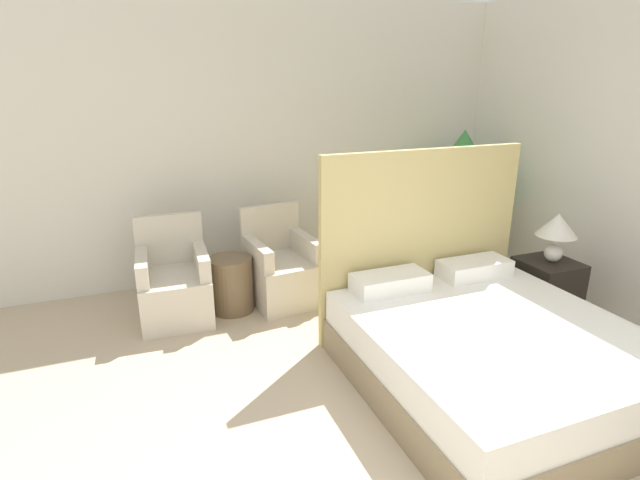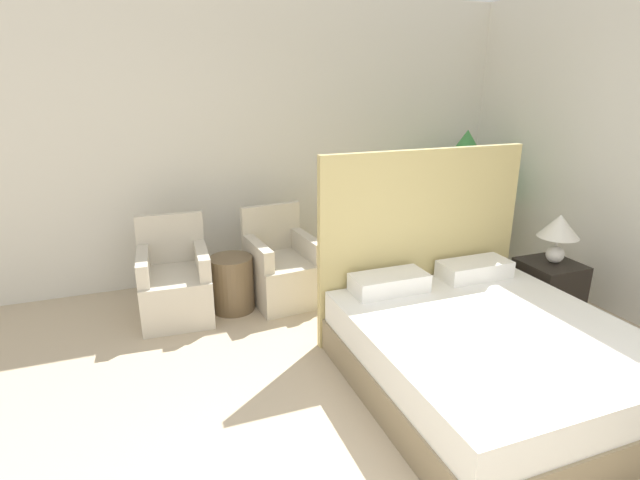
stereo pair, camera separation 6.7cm
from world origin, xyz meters
The scene contains 8 objects.
wall_back centered at (0.00, 3.98, 1.45)m, with size 10.00×0.06×2.90m.
bed centered at (1.04, 1.29, 0.30)m, with size 1.81×1.97×1.56m.
armchair_near_window_left centered at (-0.89, 3.14, 0.28)m, with size 0.64×0.72×0.90m.
armchair_near_window_right centered at (0.12, 3.14, 0.28)m, with size 0.66×0.74×0.90m.
potted_palm centered at (2.28, 3.32, 1.10)m, with size 1.05×1.05×1.55m.
nightstand centered at (2.25, 1.94, 0.26)m, with size 0.47×0.47×0.53m.
table_lamp centered at (2.27, 1.93, 0.83)m, with size 0.35×0.35×0.44m.
side_table centered at (-0.38, 3.10, 0.26)m, with size 0.40×0.40×0.52m.
Camera 1 is at (-1.19, -1.17, 2.10)m, focal length 28.00 mm.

